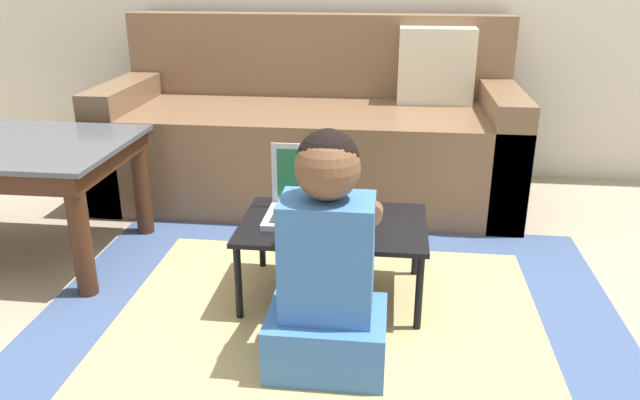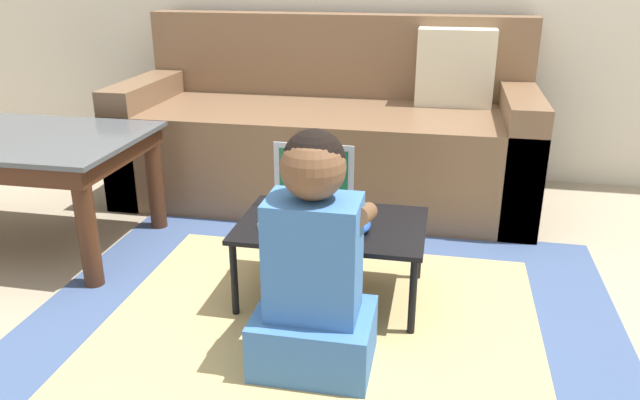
{
  "view_description": "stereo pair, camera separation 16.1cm",
  "coord_description": "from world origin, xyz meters",
  "px_view_note": "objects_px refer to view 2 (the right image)",
  "views": [
    {
      "loc": [
        0.29,
        -1.92,
        1.1
      ],
      "look_at": [
        0.05,
        0.05,
        0.34
      ],
      "focal_mm": 35.0,
      "sensor_mm": 36.0,
      "label": 1
    },
    {
      "loc": [
        0.44,
        -1.9,
        1.1
      ],
      "look_at": [
        0.05,
        0.05,
        0.34
      ],
      "focal_mm": 35.0,
      "sensor_mm": 36.0,
      "label": 2
    }
  ],
  "objects_px": {
    "couch": "(330,135)",
    "person_seated": "(314,267)",
    "coffee_table": "(6,151)",
    "laptop_desk": "(332,230)",
    "computer_mouse": "(361,226)",
    "laptop": "(309,206)"
  },
  "relations": [
    {
      "from": "couch",
      "to": "person_seated",
      "type": "bearing_deg",
      "value": -81.14
    },
    {
      "from": "coffee_table",
      "to": "person_seated",
      "type": "bearing_deg",
      "value": -22.98
    },
    {
      "from": "laptop_desk",
      "to": "computer_mouse",
      "type": "relative_size",
      "value": 5.57
    },
    {
      "from": "computer_mouse",
      "to": "laptop",
      "type": "bearing_deg",
      "value": 155.87
    },
    {
      "from": "couch",
      "to": "computer_mouse",
      "type": "height_order",
      "value": "couch"
    },
    {
      "from": "laptop",
      "to": "computer_mouse",
      "type": "bearing_deg",
      "value": -24.13
    },
    {
      "from": "couch",
      "to": "computer_mouse",
      "type": "relative_size",
      "value": 17.31
    },
    {
      "from": "laptop_desk",
      "to": "person_seated",
      "type": "height_order",
      "value": "person_seated"
    },
    {
      "from": "laptop_desk",
      "to": "person_seated",
      "type": "distance_m",
      "value": 0.4
    },
    {
      "from": "laptop",
      "to": "person_seated",
      "type": "bearing_deg",
      "value": -75.73
    },
    {
      "from": "laptop_desk",
      "to": "laptop",
      "type": "height_order",
      "value": "laptop"
    },
    {
      "from": "couch",
      "to": "person_seated",
      "type": "xyz_separation_m",
      "value": [
        0.22,
        -1.43,
        0.02
      ]
    },
    {
      "from": "computer_mouse",
      "to": "coffee_table",
      "type": "bearing_deg",
      "value": 170.89
    },
    {
      "from": "person_seated",
      "to": "laptop_desk",
      "type": "bearing_deg",
      "value": 93.17
    },
    {
      "from": "couch",
      "to": "computer_mouse",
      "type": "distance_m",
      "value": 1.13
    },
    {
      "from": "laptop_desk",
      "to": "coffee_table",
      "type": "bearing_deg",
      "value": 172.18
    },
    {
      "from": "couch",
      "to": "coffee_table",
      "type": "distance_m",
      "value": 1.43
    },
    {
      "from": "couch",
      "to": "laptop_desk",
      "type": "xyz_separation_m",
      "value": [
        0.2,
        -1.04,
        -0.05
      ]
    },
    {
      "from": "laptop",
      "to": "person_seated",
      "type": "height_order",
      "value": "person_seated"
    },
    {
      "from": "laptop",
      "to": "person_seated",
      "type": "distance_m",
      "value": 0.45
    },
    {
      "from": "laptop_desk",
      "to": "laptop",
      "type": "distance_m",
      "value": 0.12
    },
    {
      "from": "laptop_desk",
      "to": "laptop",
      "type": "bearing_deg",
      "value": 156.47
    }
  ]
}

